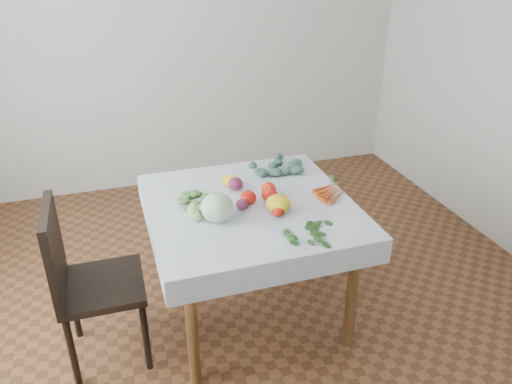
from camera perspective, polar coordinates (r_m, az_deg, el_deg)
ground at (r=3.21m, az=-0.59°, el=-13.29°), size 4.00×4.00×0.00m
back_wall at (r=4.45m, az=-8.71°, el=17.48°), size 4.00×0.04×2.70m
table at (r=2.83m, az=-0.65°, el=-3.17°), size 1.00×1.00×0.75m
tablecloth at (r=2.78m, az=-0.66°, el=-1.41°), size 1.12×1.12×0.01m
chair at (r=2.73m, az=-19.27°, el=-9.00°), size 0.43×0.43×0.95m
cabbage at (r=2.59m, az=-4.46°, el=-1.76°), size 0.20×0.20×0.15m
tomato_a at (r=2.76m, az=-0.90°, el=-0.63°), size 0.11×0.11×0.08m
tomato_b at (r=2.79m, az=1.53°, el=-0.29°), size 0.09×0.09×0.08m
tomato_c at (r=2.64m, az=2.53°, el=-2.17°), size 0.08×0.08×0.06m
tomato_d at (r=2.86m, az=1.45°, el=0.37°), size 0.11×0.11×0.07m
heirloom_back at (r=2.96m, az=-2.94°, el=1.29°), size 0.11×0.11×0.07m
heirloom_front at (r=2.68m, az=2.55°, el=-1.36°), size 0.16×0.16×0.09m
onion_a at (r=2.91m, az=-2.40°, el=0.96°), size 0.09×0.09×0.08m
onion_b at (r=2.71m, az=-1.62°, el=-1.44°), size 0.07×0.07×0.06m
tomatillo_cluster at (r=2.66m, az=-5.76°, el=-2.28°), size 0.15×0.12×0.05m
carrot_bunch at (r=2.90m, az=8.58°, el=0.00°), size 0.20×0.24×0.03m
kale_bunch at (r=3.20m, az=2.32°, el=3.15°), size 0.30×0.30×0.04m
basil_bunch at (r=2.50m, az=6.71°, el=-4.92°), size 0.28×0.20×0.01m
dill_bunch at (r=2.82m, az=-6.35°, el=-0.71°), size 0.26×0.21×0.03m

